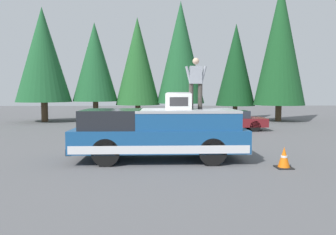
{
  "coord_description": "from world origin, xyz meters",
  "views": [
    {
      "loc": [
        -10.45,
        -0.56,
        2.17
      ],
      "look_at": [
        0.15,
        -0.9,
        1.35
      ],
      "focal_mm": 33.36,
      "sensor_mm": 36.0,
      "label": 1
    }
  ],
  "objects_px": {
    "pickup_truck": "(160,133)",
    "parked_car_maroon": "(230,120)",
    "person_on_truck_bed": "(196,82)",
    "traffic_cone": "(284,158)",
    "compressor_unit": "(178,101)"
  },
  "relations": [
    {
      "from": "pickup_truck",
      "to": "traffic_cone",
      "type": "height_order",
      "value": "pickup_truck"
    },
    {
      "from": "pickup_truck",
      "to": "person_on_truck_bed",
      "type": "distance_m",
      "value": 2.08
    },
    {
      "from": "compressor_unit",
      "to": "traffic_cone",
      "type": "xyz_separation_m",
      "value": [
        -1.4,
        -3.0,
        -1.64
      ]
    },
    {
      "from": "pickup_truck",
      "to": "compressor_unit",
      "type": "height_order",
      "value": "compressor_unit"
    },
    {
      "from": "traffic_cone",
      "to": "pickup_truck",
      "type": "bearing_deg",
      "value": 70.74
    },
    {
      "from": "traffic_cone",
      "to": "compressor_unit",
      "type": "bearing_deg",
      "value": 64.96
    },
    {
      "from": "parked_car_maroon",
      "to": "compressor_unit",
      "type": "bearing_deg",
      "value": 155.67
    },
    {
      "from": "traffic_cone",
      "to": "parked_car_maroon",
      "type": "bearing_deg",
      "value": -3.69
    },
    {
      "from": "compressor_unit",
      "to": "traffic_cone",
      "type": "height_order",
      "value": "compressor_unit"
    },
    {
      "from": "parked_car_maroon",
      "to": "traffic_cone",
      "type": "height_order",
      "value": "parked_car_maroon"
    },
    {
      "from": "compressor_unit",
      "to": "person_on_truck_bed",
      "type": "xyz_separation_m",
      "value": [
        0.1,
        -0.59,
        0.62
      ]
    },
    {
      "from": "compressor_unit",
      "to": "traffic_cone",
      "type": "distance_m",
      "value": 3.69
    },
    {
      "from": "pickup_truck",
      "to": "parked_car_maroon",
      "type": "relative_size",
      "value": 1.35
    },
    {
      "from": "compressor_unit",
      "to": "parked_car_maroon",
      "type": "distance_m",
      "value": 8.85
    },
    {
      "from": "parked_car_maroon",
      "to": "traffic_cone",
      "type": "xyz_separation_m",
      "value": [
        -9.37,
        0.6,
        -0.29
      ]
    }
  ]
}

